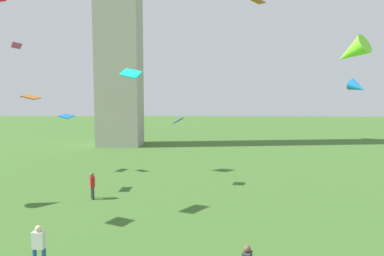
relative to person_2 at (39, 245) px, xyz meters
The scene contains 10 objects.
person_2 is the anchor object (origin of this frame).
person_3 9.60m from the person_2, 94.62° to the left, with size 0.46×0.54×1.80m.
kite_flying_0 13.83m from the person_2, 116.07° to the left, with size 1.03×1.46×0.42m.
kite_flying_1 14.74m from the person_2, 69.97° to the left, with size 0.84×1.13×0.44m.
kite_flying_3 22.29m from the person_2, 118.81° to the left, with size 1.26×1.28×0.49m.
kite_flying_4 25.42m from the person_2, 38.29° to the left, with size 1.65×1.87×1.39m.
kite_flying_5 19.58m from the person_2, 88.88° to the left, with size 2.04×1.50×1.05m.
kite_flying_7 17.24m from the person_2, 39.63° to the left, with size 1.10×1.02×0.32m.
kite_flying_8 23.54m from the person_2, 35.87° to the left, with size 2.84×3.00×2.35m.
kite_flying_11 19.47m from the person_2, 107.25° to the left, with size 1.14×1.46×0.43m.
Camera 1 is at (-0.11, -2.82, 6.89)m, focal length 32.46 mm.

